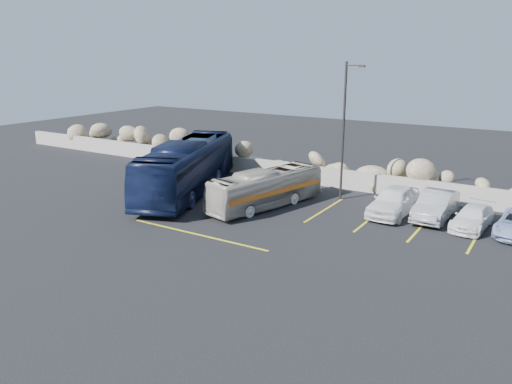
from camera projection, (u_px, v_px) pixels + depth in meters
The scene contains 10 objects.
ground at pixel (211, 240), 23.36m from camera, with size 90.00×90.00×0.00m, color black.
seawall at pixel (320, 176), 33.01m from camera, with size 60.00×0.40×1.20m, color gray.
riprap_pile at pixel (328, 162), 33.81m from camera, with size 54.00×2.80×2.60m, color #8B725B, non-canonical shape.
parking_lines at pixel (349, 224), 25.55m from camera, with size 18.16×9.36×0.01m.
lamppost at pixel (344, 128), 28.68m from camera, with size 1.14×0.18×8.00m.
vintage_bus at pixel (266, 189), 28.11m from camera, with size 1.80×7.68×2.14m, color #BBB5A9.
tour_coach at pixel (187, 167), 30.81m from camera, with size 2.76×11.78×3.28m, color #101837.
car_a at pixel (394, 201), 26.81m from camera, with size 1.82×4.53×1.54m, color white.
car_b at pixel (436, 205), 26.19m from camera, with size 1.53×4.39×1.45m, color #A4A4A9.
car_c at pixel (472, 218), 24.78m from camera, with size 1.51×3.70×1.08m, color white.
Camera 1 is at (13.38, -17.48, 8.41)m, focal length 35.00 mm.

